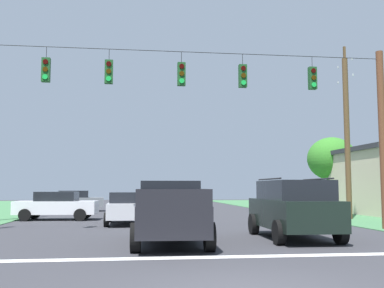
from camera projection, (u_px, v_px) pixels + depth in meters
stop_bar_stripe at (208, 257)px, 11.49m from camera, size 15.19×0.45×0.01m
lane_dash_0 at (183, 234)px, 17.41m from camera, size 2.50×0.15×0.01m
lane_dash_1 at (168, 220)px, 25.08m from camera, size 2.50×0.15×0.01m
lane_dash_2 at (160, 212)px, 32.70m from camera, size 2.50×0.15×0.01m
lane_dash_3 at (157, 209)px, 36.74m from camera, size 2.50×0.15×0.01m
overhead_signal_span at (176, 122)px, 18.45m from camera, size 18.03×0.31×7.61m
pickup_truck at (170, 212)px, 14.38m from camera, size 2.46×5.48×1.95m
suv_black at (293, 208)px, 15.70m from camera, size 2.30×4.84×2.05m
distant_car_crossing_white at (57, 205)px, 24.90m from camera, size 4.41×2.24×1.52m
distant_car_oncoming at (127, 208)px, 22.00m from camera, size 2.04×4.31×1.52m
distant_car_far_parked at (74, 201)px, 33.90m from camera, size 4.45×2.35×1.52m
utility_pole_mid_right at (347, 133)px, 25.71m from camera, size 0.31×1.93×9.75m
tree_roadside_right at (332, 159)px, 34.59m from camera, size 3.62×3.62×5.53m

